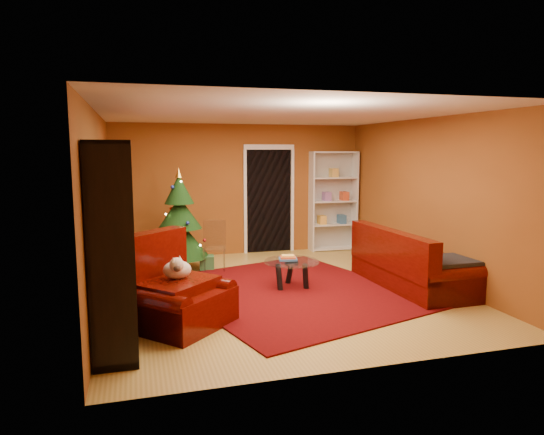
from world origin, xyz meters
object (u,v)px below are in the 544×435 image
object	(u,v)px
white_bookshelf	(333,201)
gift_box_red	(174,256)
rug	(291,291)
coffee_table	(292,274)
christmas_tree	(180,221)
dog	(177,270)
acrylic_chair	(214,249)
media_unit	(116,234)
sofa	(413,257)
armchair	(178,289)
gift_box_teal	(172,260)
gift_box_green	(207,263)

from	to	relation	value
white_bookshelf	gift_box_red	bearing A→B (deg)	-174.80
rug	gift_box_red	size ratio (longest dim) A/B	17.41
coffee_table	white_bookshelf	bearing A→B (deg)	55.39
rug	coffee_table	world-z (taller)	coffee_table
christmas_tree	dog	world-z (taller)	christmas_tree
white_bookshelf	acrylic_chair	xyz separation A→B (m)	(-2.69, -1.12, -0.64)
rug	white_bookshelf	xyz separation A→B (m)	(1.80, 2.69, 1.02)
gift_box_red	christmas_tree	bearing A→B (deg)	-83.95
media_unit	white_bookshelf	bearing A→B (deg)	38.09
acrylic_chair	white_bookshelf	bearing A→B (deg)	33.54
sofa	acrylic_chair	world-z (taller)	sofa
armchair	acrylic_chair	world-z (taller)	armchair
rug	sofa	xyz separation A→B (m)	(1.87, -0.26, 0.45)
gift_box_teal	gift_box_red	size ratio (longest dim) A/B	1.52
gift_box_green	armchair	xyz separation A→B (m)	(-0.72, -2.64, 0.32)
gift_box_green	sofa	xyz separation A→B (m)	(2.88, -1.95, 0.34)
christmas_tree	sofa	size ratio (longest dim) A/B	0.83
rug	dog	world-z (taller)	dog
rug	gift_box_teal	distance (m)	2.50
christmas_tree	gift_box_green	distance (m)	0.88
gift_box_red	dog	bearing A→B (deg)	-93.61
christmas_tree	dog	bearing A→B (deg)	-95.98
christmas_tree	acrylic_chair	distance (m)	0.78
media_unit	acrylic_chair	distance (m)	2.78
armchair	gift_box_red	bearing A→B (deg)	43.02
white_bookshelf	gift_box_green	bearing A→B (deg)	-158.35
media_unit	sofa	distance (m)	4.36
rug	media_unit	distance (m)	2.73
gift_box_green	dog	distance (m)	2.73
gift_box_teal	coffee_table	size ratio (longest dim) A/B	0.37
gift_box_red	armchair	world-z (taller)	armchair
gift_box_teal	dog	size ratio (longest dim) A/B	0.78
armchair	acrylic_chair	size ratio (longest dim) A/B	1.46
gift_box_teal	armchair	distance (m)	2.89
gift_box_teal	acrylic_chair	distance (m)	0.83
media_unit	sofa	world-z (taller)	media_unit
gift_box_red	gift_box_green	bearing A→B (deg)	-58.24
gift_box_red	coffee_table	bearing A→B (deg)	-55.99
christmas_tree	armchair	world-z (taller)	christmas_tree
gift_box_teal	white_bookshelf	size ratio (longest dim) A/B	0.15
armchair	coffee_table	xyz separation A→B (m)	(1.79, 1.12, -0.23)
christmas_tree	armchair	distance (m)	2.84
dog	acrylic_chair	world-z (taller)	dog
gift_box_red	coffee_table	distance (m)	2.82
dog	sofa	world-z (taller)	sofa
media_unit	armchair	distance (m)	0.99
media_unit	gift_box_red	size ratio (longest dim) A/B	13.79
armchair	dog	xyz separation A→B (m)	(0.00, 0.07, 0.22)
christmas_tree	coffee_table	xyz separation A→B (m)	(1.51, -1.67, -0.65)
media_unit	armchair	bearing A→B (deg)	-24.83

